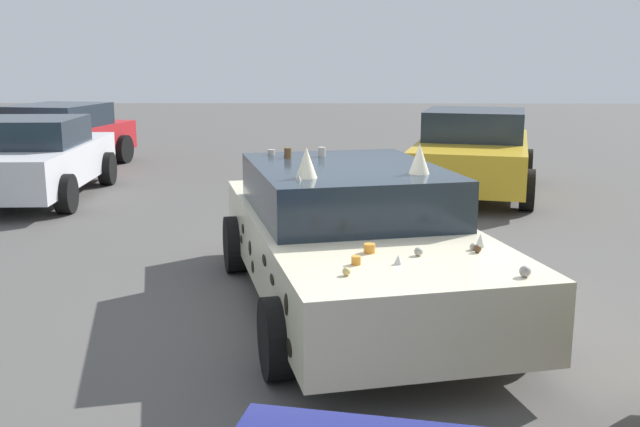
{
  "coord_description": "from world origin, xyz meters",
  "views": [
    {
      "loc": [
        -6.59,
        0.18,
        2.33
      ],
      "look_at": [
        0.0,
        0.3,
        0.9
      ],
      "focal_mm": 40.99,
      "sensor_mm": 36.0,
      "label": 1
    }
  ],
  "objects_px": {
    "art_car_decorated": "(351,235)",
    "parked_sedan_behind_right": "(473,152)",
    "parked_sedan_behind_left": "(31,158)",
    "parked_sedan_far_right": "(57,137)"
  },
  "relations": [
    {
      "from": "parked_sedan_behind_left",
      "to": "parked_sedan_far_right",
      "type": "xyz_separation_m",
      "value": [
        3.06,
        0.7,
        0.02
      ]
    },
    {
      "from": "parked_sedan_behind_left",
      "to": "parked_sedan_far_right",
      "type": "bearing_deg",
      "value": 9.82
    },
    {
      "from": "art_car_decorated",
      "to": "parked_sedan_behind_left",
      "type": "relative_size",
      "value": 1.16
    },
    {
      "from": "art_car_decorated",
      "to": "parked_sedan_behind_right",
      "type": "relative_size",
      "value": 1.09
    },
    {
      "from": "parked_sedan_behind_right",
      "to": "art_car_decorated",
      "type": "bearing_deg",
      "value": -6.85
    },
    {
      "from": "art_car_decorated",
      "to": "parked_sedan_behind_right",
      "type": "xyz_separation_m",
      "value": [
        5.86,
        -2.24,
        0.03
      ]
    },
    {
      "from": "parked_sedan_behind_left",
      "to": "parked_sedan_behind_right",
      "type": "height_order",
      "value": "parked_sedan_behind_right"
    },
    {
      "from": "art_car_decorated",
      "to": "parked_sedan_far_right",
      "type": "relative_size",
      "value": 1.15
    },
    {
      "from": "parked_sedan_far_right",
      "to": "parked_sedan_behind_right",
      "type": "xyz_separation_m",
      "value": [
        -2.42,
        -8.1,
        0.02
      ]
    },
    {
      "from": "parked_sedan_far_right",
      "to": "parked_sedan_behind_right",
      "type": "bearing_deg",
      "value": 83.51
    }
  ]
}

